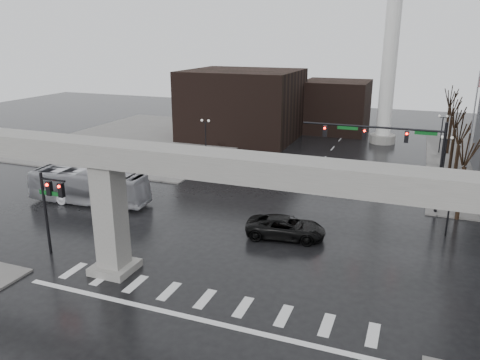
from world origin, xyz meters
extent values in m
plane|color=black|center=(0.00, 0.00, 0.00)|extent=(160.00, 160.00, 0.00)
cube|color=slate|center=(-26.00, 36.00, 0.07)|extent=(28.00, 36.00, 0.15)
cube|color=gray|center=(0.00, 0.00, 8.00)|extent=(48.00, 2.20, 1.40)
cube|color=gray|center=(-7.00, 0.00, 3.65)|extent=(1.60, 1.60, 7.30)
cube|color=gray|center=(-7.00, 0.00, 0.25)|extent=(2.60, 2.60, 0.50)
cube|color=black|center=(-14.00, 42.00, 5.00)|extent=(16.00, 14.00, 10.00)
cube|color=black|center=(-2.00, 52.00, 4.00)|extent=(10.00, 10.00, 8.00)
cylinder|color=white|center=(6.00, 46.00, 15.00)|extent=(2.00, 2.00, 30.00)
cylinder|color=gray|center=(6.00, 46.00, 0.60)|extent=(3.60, 3.60, 1.20)
cylinder|color=black|center=(12.80, 18.80, 4.00)|extent=(0.24, 0.24, 8.00)
cylinder|color=black|center=(6.80, 18.80, 7.20)|extent=(12.00, 0.18, 0.18)
cube|color=black|center=(9.80, 18.80, 6.55)|extent=(0.35, 0.30, 1.00)
cube|color=black|center=(6.30, 18.80, 6.55)|extent=(0.35, 0.30, 1.00)
cube|color=black|center=(2.80, 18.80, 6.55)|extent=(0.35, 0.30, 1.00)
sphere|color=#FF0C05|center=(9.80, 18.62, 6.85)|extent=(0.20, 0.20, 0.20)
cube|color=#0B521A|center=(11.30, 18.80, 7.00)|extent=(1.80, 0.05, 0.35)
cube|color=#0B521A|center=(4.80, 18.80, 7.00)|extent=(1.80, 0.05, 0.35)
cylinder|color=black|center=(-12.80, 0.50, 3.00)|extent=(0.20, 0.20, 6.00)
cylinder|color=black|center=(-11.80, 0.50, 5.60)|extent=(2.00, 0.14, 0.14)
cube|color=black|center=(-12.20, 0.50, 4.95)|extent=(0.35, 0.30, 1.00)
cube|color=black|center=(-11.20, 0.50, 4.95)|extent=(0.35, 0.30, 1.00)
cube|color=#0B521A|center=(-12.30, 0.50, 4.60)|extent=(1.60, 0.05, 0.30)
cylinder|color=silver|center=(15.00, 22.00, 6.00)|extent=(0.12, 0.12, 12.00)
cylinder|color=black|center=(13.50, 14.00, 2.40)|extent=(0.14, 0.14, 4.80)
cube|color=black|center=(13.50, 14.00, 4.75)|extent=(0.90, 0.06, 0.06)
sphere|color=silver|center=(13.05, 14.00, 4.95)|extent=(0.32, 0.32, 0.32)
sphere|color=silver|center=(13.95, 14.00, 4.95)|extent=(0.32, 0.32, 0.32)
cylinder|color=black|center=(13.50, 28.00, 2.40)|extent=(0.14, 0.14, 4.80)
cube|color=black|center=(13.50, 28.00, 4.75)|extent=(0.90, 0.06, 0.06)
sphere|color=silver|center=(13.05, 28.00, 4.95)|extent=(0.32, 0.32, 0.32)
sphere|color=silver|center=(13.95, 28.00, 4.95)|extent=(0.32, 0.32, 0.32)
cylinder|color=black|center=(13.50, 42.00, 2.40)|extent=(0.14, 0.14, 4.80)
cube|color=black|center=(13.50, 42.00, 4.75)|extent=(0.90, 0.06, 0.06)
sphere|color=silver|center=(13.05, 42.00, 4.95)|extent=(0.32, 0.32, 0.32)
sphere|color=silver|center=(13.95, 42.00, 4.95)|extent=(0.32, 0.32, 0.32)
cylinder|color=black|center=(-13.50, 14.00, 2.40)|extent=(0.14, 0.14, 4.80)
cube|color=black|center=(-13.50, 14.00, 4.75)|extent=(0.90, 0.06, 0.06)
sphere|color=silver|center=(-13.95, 14.00, 4.95)|extent=(0.32, 0.32, 0.32)
sphere|color=silver|center=(-13.05, 14.00, 4.95)|extent=(0.32, 0.32, 0.32)
cylinder|color=black|center=(-13.50, 28.00, 2.40)|extent=(0.14, 0.14, 4.80)
cube|color=black|center=(-13.50, 28.00, 4.75)|extent=(0.90, 0.06, 0.06)
sphere|color=silver|center=(-13.95, 28.00, 4.95)|extent=(0.32, 0.32, 0.32)
sphere|color=silver|center=(-13.05, 28.00, 4.95)|extent=(0.32, 0.32, 0.32)
cylinder|color=black|center=(-13.50, 42.00, 2.40)|extent=(0.14, 0.14, 4.80)
cube|color=black|center=(-13.50, 42.00, 4.75)|extent=(0.90, 0.06, 0.06)
sphere|color=silver|center=(-13.95, 42.00, 4.95)|extent=(0.32, 0.32, 0.32)
sphere|color=silver|center=(-13.05, 42.00, 4.95)|extent=(0.32, 0.32, 0.32)
cylinder|color=black|center=(14.50, 18.00, 2.27)|extent=(0.34, 0.34, 4.55)
cylinder|color=black|center=(14.50, 18.00, 6.01)|extent=(0.12, 1.52, 2.98)
cylinder|color=black|center=(15.00, 18.25, 5.78)|extent=(0.83, 1.14, 2.51)
cylinder|color=black|center=(14.50, 26.00, 2.33)|extent=(0.34, 0.34, 4.66)
cylinder|color=black|center=(14.50, 26.00, 6.15)|extent=(0.12, 1.55, 3.05)
cylinder|color=black|center=(15.00, 26.25, 5.91)|extent=(0.85, 1.16, 2.57)
cylinder|color=black|center=(14.50, 34.00, 2.38)|extent=(0.34, 0.34, 4.76)
cylinder|color=black|center=(14.50, 34.00, 6.29)|extent=(0.12, 1.59, 3.11)
cylinder|color=black|center=(15.00, 34.25, 6.05)|extent=(0.86, 1.18, 2.62)
cylinder|color=black|center=(14.50, 42.00, 2.43)|extent=(0.34, 0.34, 4.87)
cylinder|color=black|center=(14.50, 42.00, 6.43)|extent=(0.12, 1.62, 3.18)
cylinder|color=black|center=(15.00, 42.25, 6.18)|extent=(0.88, 1.20, 2.68)
cylinder|color=black|center=(14.50, 50.00, 2.48)|extent=(0.34, 0.34, 4.97)
cylinder|color=black|center=(14.50, 50.00, 6.57)|extent=(0.12, 1.65, 3.25)
cylinder|color=black|center=(15.00, 50.25, 6.31)|extent=(0.89, 1.23, 2.74)
imported|color=black|center=(2.03, 9.14, 0.84)|extent=(6.36, 3.65, 1.67)
imported|color=silver|center=(-16.94, 10.13, 1.58)|extent=(11.54, 3.63, 3.16)
camera|label=1|loc=(10.63, -22.82, 14.87)|focal=35.00mm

